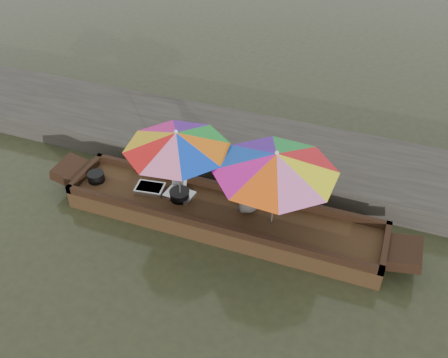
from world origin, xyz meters
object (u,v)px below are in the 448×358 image
(boat_hull, at_px, (222,217))
(umbrella_stern, at_px, (274,189))
(vendor, at_px, (248,186))
(cooking_pot, at_px, (96,177))
(tray_scallop, at_px, (180,195))
(charcoal_grill, at_px, (180,195))
(umbrella_bow, at_px, (178,167))
(supply_bag, at_px, (180,178))
(tray_crayfish, at_px, (150,188))

(boat_hull, distance_m, umbrella_stern, 1.34)
(vendor, bearing_deg, cooking_pot, -33.27)
(tray_scallop, distance_m, charcoal_grill, 0.11)
(cooking_pot, xyz_separation_m, umbrella_bow, (1.81, 0.05, 0.69))
(cooking_pot, bearing_deg, umbrella_bow, 1.67)
(boat_hull, distance_m, umbrella_bow, 1.27)
(cooking_pot, height_order, tray_scallop, cooking_pot)
(tray_scallop, xyz_separation_m, umbrella_bow, (0.06, -0.09, 0.74))
(supply_bag, xyz_separation_m, vendor, (1.49, -0.27, 0.41))
(boat_hull, height_order, charcoal_grill, charcoal_grill)
(tray_scallop, bearing_deg, umbrella_bow, -55.47)
(tray_crayfish, distance_m, tray_scallop, 0.61)
(boat_hull, height_order, umbrella_bow, umbrella_bow)
(tray_scallop, bearing_deg, umbrella_stern, -2.88)
(supply_bag, distance_m, umbrella_bow, 0.82)
(tray_scallop, bearing_deg, cooking_pot, -175.22)
(tray_crayfish, distance_m, umbrella_bow, 0.99)
(tray_crayfish, xyz_separation_m, umbrella_bow, (0.67, -0.04, 0.73))
(tray_scallop, distance_m, supply_bag, 0.40)
(boat_hull, relative_size, tray_crayfish, 10.98)
(cooking_pot, xyz_separation_m, umbrella_stern, (3.59, 0.05, 0.69))
(boat_hull, distance_m, cooking_pot, 2.66)
(cooking_pot, distance_m, supply_bag, 1.67)
(boat_hull, height_order, vendor, vendor)
(cooking_pot, height_order, tray_crayfish, cooking_pot)
(cooking_pot, distance_m, vendor, 3.12)
(boat_hull, distance_m, tray_scallop, 0.93)
(boat_hull, distance_m, supply_bag, 1.19)
(supply_bag, bearing_deg, cooking_pot, -162.45)
(tray_scallop, height_order, umbrella_bow, umbrella_bow)
(cooking_pot, relative_size, supply_bag, 1.19)
(charcoal_grill, distance_m, umbrella_bow, 0.69)
(vendor, bearing_deg, tray_crayfish, -33.59)
(vendor, distance_m, umbrella_bow, 1.31)
(tray_scallop, bearing_deg, charcoal_grill, -62.94)
(umbrella_stern, bearing_deg, charcoal_grill, 179.61)
(tray_crayfish, xyz_separation_m, tray_scallop, (0.60, 0.05, -0.01))
(tray_crayfish, bearing_deg, supply_bag, 42.04)
(umbrella_bow, bearing_deg, umbrella_stern, 0.00)
(charcoal_grill, bearing_deg, boat_hull, -0.82)
(boat_hull, bearing_deg, vendor, 22.28)
(cooking_pot, bearing_deg, vendor, 4.29)
(tray_crayfish, distance_m, supply_bag, 0.61)
(boat_hull, distance_m, charcoal_grill, 0.90)
(supply_bag, xyz_separation_m, umbrella_stern, (2.00, -0.45, 0.65))
(tray_crayfish, bearing_deg, umbrella_bow, -3.75)
(umbrella_bow, height_order, umbrella_stern, same)
(umbrella_bow, bearing_deg, charcoal_grill, 151.52)
(tray_scallop, bearing_deg, boat_hull, -5.88)
(umbrella_stern, bearing_deg, vendor, 160.62)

